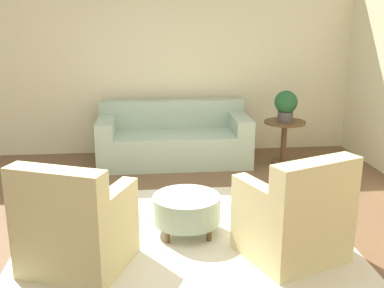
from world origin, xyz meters
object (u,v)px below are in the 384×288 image
(ottoman_table, at_px, (186,209))
(armchair_left, at_px, (74,228))
(side_table, at_px, (284,134))
(armchair_right, at_px, (296,219))
(potted_plant_on_side_table, at_px, (286,104))
(couch, at_px, (174,141))

(ottoman_table, bearing_deg, armchair_left, -150.02)
(ottoman_table, distance_m, side_table, 2.67)
(armchair_right, relative_size, potted_plant_on_side_table, 2.29)
(side_table, distance_m, potted_plant_on_side_table, 0.44)
(couch, distance_m, potted_plant_on_side_table, 1.69)
(couch, distance_m, armchair_right, 3.00)
(ottoman_table, height_order, side_table, side_table)
(armchair_left, height_order, side_table, armchair_left)
(couch, relative_size, side_table, 3.48)
(potted_plant_on_side_table, bearing_deg, ottoman_table, -127.14)
(ottoman_table, xyz_separation_m, potted_plant_on_side_table, (1.61, 2.12, 0.61))
(armchair_left, relative_size, ottoman_table, 1.54)
(couch, height_order, ottoman_table, couch)
(couch, relative_size, armchair_right, 2.14)
(ottoman_table, bearing_deg, potted_plant_on_side_table, 52.86)
(side_table, bearing_deg, armchair_left, -133.91)
(armchair_left, bearing_deg, armchair_right, 0.00)
(armchair_right, bearing_deg, couch, 107.19)
(armchair_right, bearing_deg, potted_plant_on_side_table, 75.29)
(armchair_left, height_order, potted_plant_on_side_table, potted_plant_on_side_table)
(armchair_right, xyz_separation_m, side_table, (0.71, 2.69, 0.06))
(side_table, height_order, potted_plant_on_side_table, potted_plant_on_side_table)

